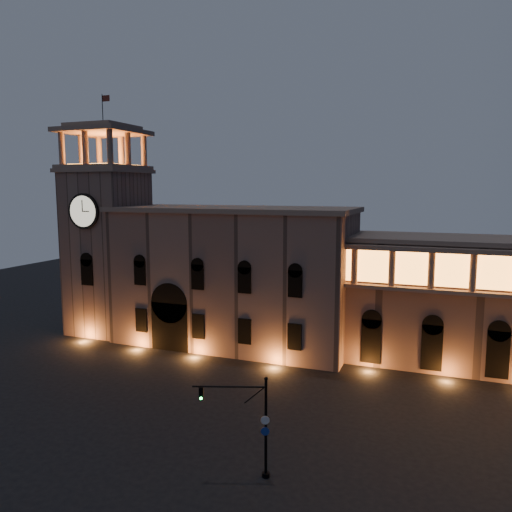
# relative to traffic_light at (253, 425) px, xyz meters

# --- Properties ---
(ground) EXTENTS (160.00, 160.00, 0.00)m
(ground) POSITION_rel_traffic_light_xyz_m (-11.42, 5.78, -3.82)
(ground) COLOR black
(ground) RESTS_ON ground
(government_building) EXTENTS (30.80, 12.80, 17.60)m
(government_building) POSITION_rel_traffic_light_xyz_m (-13.50, 27.71, 4.95)
(government_building) COLOR #7C5C51
(government_building) RESTS_ON ground
(clock_tower) EXTENTS (9.80, 9.80, 32.40)m
(clock_tower) POSITION_rel_traffic_light_xyz_m (-31.92, 26.76, 8.68)
(clock_tower) COLOR #7C5C51
(clock_tower) RESTS_ON ground
(traffic_light) EXTENTS (5.05, 1.99, 7.27)m
(traffic_light) POSITION_rel_traffic_light_xyz_m (0.00, 0.00, 0.00)
(traffic_light) COLOR black
(traffic_light) RESTS_ON ground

